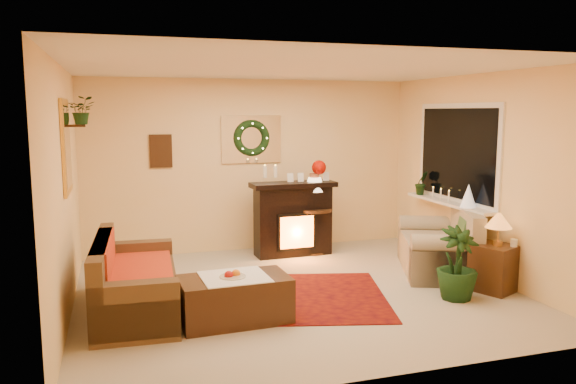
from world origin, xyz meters
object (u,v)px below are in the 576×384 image
object	(u,v)px
loveseat	(437,240)
fireplace	(293,218)
sofa	(136,272)
coffee_table	(235,301)
end_table_square	(494,269)
side_table_round	(314,232)

from	to	relation	value
loveseat	fireplace	bearing A→B (deg)	160.17
sofa	loveseat	size ratio (longest dim) A/B	1.25
fireplace	coffee_table	size ratio (longest dim) A/B	1.02
end_table_square	sofa	bearing A→B (deg)	172.62
loveseat	coffee_table	xyz separation A→B (m)	(-2.95, -0.98, -0.21)
sofa	side_table_round	distance (m)	3.18
fireplace	sofa	bearing A→B (deg)	-144.33
end_table_square	fireplace	bearing A→B (deg)	127.31
loveseat	side_table_round	xyz separation A→B (m)	(-1.25, 1.38, -0.09)
loveseat	coffee_table	world-z (taller)	loveseat
fireplace	coffee_table	bearing A→B (deg)	-122.16
fireplace	loveseat	size ratio (longest dim) A/B	0.75
sofa	loveseat	distance (m)	3.91
loveseat	side_table_round	bearing A→B (deg)	154.08
loveseat	end_table_square	world-z (taller)	loveseat
fireplace	loveseat	world-z (taller)	fireplace
coffee_table	sofa	bearing A→B (deg)	145.60
coffee_table	side_table_round	bearing A→B (deg)	51.75
end_table_square	coffee_table	world-z (taller)	end_table_square
side_table_round	coffee_table	world-z (taller)	side_table_round
sofa	coffee_table	xyz separation A→B (m)	(0.94, -0.59, -0.22)
fireplace	end_table_square	world-z (taller)	fireplace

